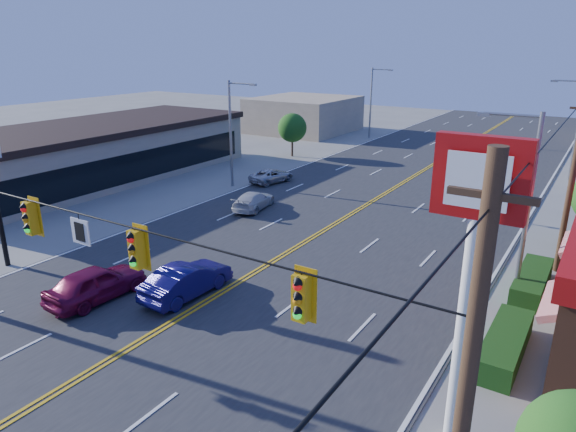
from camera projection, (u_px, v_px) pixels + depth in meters
The scene contains 16 objects.
ground at pixel (79, 380), 16.83m from camera, with size 160.00×160.00×0.00m, color gray.
road at pixel (348, 216), 32.82m from camera, with size 20.00×120.00×0.06m, color #2D2D30.
signal_span at pixel (55, 241), 15.34m from camera, with size 24.32×0.34×9.00m.
kfc_pylon at pixel (474, 236), 12.51m from camera, with size 2.20×0.36×8.50m.
strip_mall at pixel (94, 151), 41.72m from camera, with size 10.40×26.40×4.40m.
streetlight_se at pixel (524, 197), 21.10m from camera, with size 2.55×0.25×8.00m.
streetlight_ne at pixel (576, 124), 40.29m from camera, with size 2.55×0.25×8.00m.
streetlight_sw at pixel (233, 128), 38.49m from camera, with size 2.55×0.25×8.00m.
streetlight_nw at pixel (373, 99), 59.29m from camera, with size 2.55×0.25×8.00m.
utility_pole_near at pixel (571, 188), 23.68m from camera, with size 0.28×0.28×8.40m, color #47301E.
tree_west at pixel (292, 128), 49.76m from camera, with size 2.80×2.80×4.20m.
bld_west_far at pixel (304, 114), 64.74m from camera, with size 11.00×12.00×4.20m, color tan.
car_magenta at pixel (96, 284), 21.90m from camera, with size 1.77×4.40×1.50m, color maroon.
car_blue at pixel (187, 281), 22.24m from camera, with size 1.52×4.37×1.44m, color #130E54.
car_white at pixel (254, 201), 34.08m from camera, with size 1.62×3.98×1.15m, color #BEBEBE.
car_silver at pixel (272, 176), 40.69m from camera, with size 1.76×3.82×1.06m, color #B5B6BB.
Camera 1 is at (13.46, -8.31, 10.47)m, focal length 32.00 mm.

